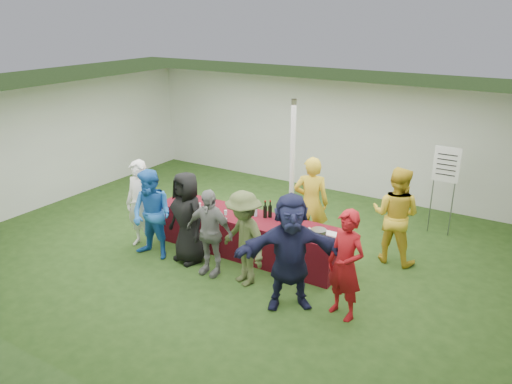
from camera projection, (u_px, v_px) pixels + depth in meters
The scene contains 18 objects.
ground at pixel (238, 249), 9.45m from camera, with size 60.00×60.00×0.00m, color #284719.
tent at pixel (292, 169), 9.69m from camera, with size 10.00×10.00×10.00m.
serving_table at pixel (247, 235), 9.14m from camera, with size 3.60×0.80×0.75m, color maroon.
wine_bottles at pixel (281, 214), 8.78m from camera, with size 0.68×0.13×0.32m.
wine_glasses at pixel (219, 210), 8.96m from camera, with size 2.77×0.15×0.16m.
water_bottle at pixel (255, 211), 8.97m from camera, with size 0.07×0.07×0.23m.
bar_towel at pixel (331, 234), 8.24m from camera, with size 0.25×0.18×0.03m, color white.
dump_bucket at pixel (319, 235), 8.05m from camera, with size 0.25×0.25×0.18m, color slate.
wine_list_sign at pixel (446, 171), 9.65m from camera, with size 0.50×0.03×1.80m.
staff_pourer at pixel (311, 203), 9.22m from camera, with size 0.65×0.43×1.78m, color gold.
staff_back at pixel (396, 215), 8.71m from camera, with size 0.85×0.67×1.76m, color gold.
customer_0 at pixel (140, 204), 9.28m from camera, with size 0.62×0.41×1.70m, color white.
customer_1 at pixel (152, 215), 8.87m from camera, with size 0.80×0.62×1.65m, color blue.
customer_2 at pixel (187, 218), 8.73m from camera, with size 0.81×0.53×1.66m, color black.
customer_3 at pixel (209, 232), 8.33m from camera, with size 0.89×0.37×1.52m, color gray.
customer_4 at pixel (244, 239), 8.00m from camera, with size 1.04×0.60×1.60m, color #4A552D.
customer_5 at pixel (290, 252), 7.34m from camera, with size 1.68×0.53×1.81m, color #1A1D3E.
customer_6 at pixel (346, 265), 7.11m from camera, with size 0.61×0.40×1.66m, color maroon.
Camera 1 is at (4.76, -7.05, 4.25)m, focal length 35.00 mm.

